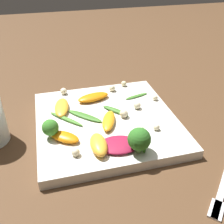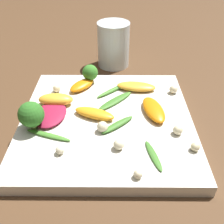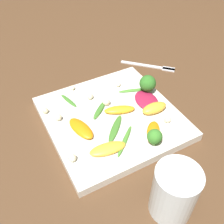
% 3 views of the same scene
% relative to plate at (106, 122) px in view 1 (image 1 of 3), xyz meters
% --- Properties ---
extents(ground_plane, '(2.40, 2.40, 0.00)m').
position_rel_plate_xyz_m(ground_plane, '(0.00, 0.00, -0.01)').
color(ground_plane, '#4C331E').
extents(plate, '(0.31, 0.31, 0.02)m').
position_rel_plate_xyz_m(plate, '(0.00, 0.00, 0.00)').
color(plate, silver).
rests_on(plate, ground_plane).
extents(fork, '(0.13, 0.13, 0.01)m').
position_rel_plate_xyz_m(fork, '(0.23, 0.15, -0.01)').
color(fork, silver).
rests_on(fork, ground_plane).
extents(radicchio_leaf_0, '(0.06, 0.08, 0.01)m').
position_rel_plate_xyz_m(radicchio_leaf_0, '(0.10, -0.00, 0.02)').
color(radicchio_leaf_0, maroon).
rests_on(radicchio_leaf_0, plate).
extents(orange_segment_0, '(0.08, 0.04, 0.01)m').
position_rel_plate_xyz_m(orange_segment_0, '(-0.06, -0.09, 0.02)').
color(orange_segment_0, '#FCAD33').
rests_on(orange_segment_0, plate).
extents(orange_segment_1, '(0.08, 0.05, 0.01)m').
position_rel_plate_xyz_m(orange_segment_1, '(0.02, 0.00, 0.02)').
color(orange_segment_1, orange).
rests_on(orange_segment_1, plate).
extents(orange_segment_2, '(0.06, 0.07, 0.01)m').
position_rel_plate_xyz_m(orange_segment_2, '(0.05, -0.10, 0.02)').
color(orange_segment_2, orange).
rests_on(orange_segment_2, plate).
extents(orange_segment_3, '(0.05, 0.08, 0.02)m').
position_rel_plate_xyz_m(orange_segment_3, '(-0.09, -0.01, 0.02)').
color(orange_segment_3, orange).
rests_on(orange_segment_3, plate).
extents(orange_segment_4, '(0.07, 0.03, 0.02)m').
position_rel_plate_xyz_m(orange_segment_4, '(0.10, -0.04, 0.02)').
color(orange_segment_4, '#FCAD33').
rests_on(orange_segment_4, plate).
extents(broccoli_floret_0, '(0.03, 0.03, 0.04)m').
position_rel_plate_xyz_m(broccoli_floret_0, '(0.04, -0.12, 0.03)').
color(broccoli_floret_0, '#84AD5B').
rests_on(broccoli_floret_0, plate).
extents(broccoli_floret_1, '(0.04, 0.04, 0.05)m').
position_rel_plate_xyz_m(broccoli_floret_1, '(0.12, 0.03, 0.04)').
color(broccoli_floret_1, '#84AD5B').
rests_on(broccoli_floret_1, plate).
extents(arugula_sprig_0, '(0.08, 0.08, 0.01)m').
position_rel_plate_xyz_m(arugula_sprig_0, '(-0.02, -0.05, 0.01)').
color(arugula_sprig_0, '#3D7528').
rests_on(arugula_sprig_0, plate).
extents(arugula_sprig_1, '(0.06, 0.06, 0.01)m').
position_rel_plate_xyz_m(arugula_sprig_1, '(-0.02, 0.03, 0.01)').
color(arugula_sprig_1, '#3D7528').
rests_on(arugula_sprig_1, plate).
extents(arugula_sprig_2, '(0.03, 0.07, 0.00)m').
position_rel_plate_xyz_m(arugula_sprig_2, '(-0.07, 0.10, 0.01)').
color(arugula_sprig_2, '#3D7528').
rests_on(arugula_sprig_2, plate).
extents(arugula_sprig_3, '(0.08, 0.07, 0.01)m').
position_rel_plate_xyz_m(arugula_sprig_3, '(-0.01, -0.09, 0.01)').
color(arugula_sprig_3, '#47842D').
rests_on(arugula_sprig_3, plate).
extents(arugula_sprig_4, '(0.08, 0.04, 0.01)m').
position_rel_plate_xyz_m(arugula_sprig_4, '(0.09, 0.05, 0.01)').
color(arugula_sprig_4, '#47842D').
rests_on(arugula_sprig_4, plate).
extents(macadamia_nut_0, '(0.02, 0.02, 0.02)m').
position_rel_plate_xyz_m(macadamia_nut_0, '(-0.12, 0.04, 0.02)').
color(macadamia_nut_0, beige).
rests_on(macadamia_nut_0, plate).
extents(macadamia_nut_1, '(0.01, 0.01, 0.01)m').
position_rel_plate_xyz_m(macadamia_nut_1, '(0.07, 0.09, 0.02)').
color(macadamia_nut_1, beige).
rests_on(macadamia_nut_1, plate).
extents(macadamia_nut_2, '(0.02, 0.02, 0.02)m').
position_rel_plate_xyz_m(macadamia_nut_2, '(-0.02, 0.08, 0.02)').
color(macadamia_nut_2, beige).
rests_on(macadamia_nut_2, plate).
extents(macadamia_nut_3, '(0.02, 0.02, 0.02)m').
position_rel_plate_xyz_m(macadamia_nut_3, '(0.01, 0.04, 0.02)').
color(macadamia_nut_3, beige).
rests_on(macadamia_nut_3, plate).
extents(macadamia_nut_4, '(0.02, 0.02, 0.02)m').
position_rel_plate_xyz_m(macadamia_nut_4, '(0.10, -0.08, 0.02)').
color(macadamia_nut_4, beige).
rests_on(macadamia_nut_4, plate).
extents(macadamia_nut_5, '(0.01, 0.01, 0.01)m').
position_rel_plate_xyz_m(macadamia_nut_5, '(-0.14, 0.08, 0.02)').
color(macadamia_nut_5, beige).
rests_on(macadamia_nut_5, plate).
extents(macadamia_nut_6, '(0.02, 0.02, 0.02)m').
position_rel_plate_xyz_m(macadamia_nut_6, '(-0.13, -0.08, 0.02)').
color(macadamia_nut_6, beige).
rests_on(macadamia_nut_6, plate).
extents(macadamia_nut_7, '(0.01, 0.01, 0.01)m').
position_rel_plate_xyz_m(macadamia_nut_7, '(-0.05, 0.14, 0.02)').
color(macadamia_nut_7, beige).
rests_on(macadamia_nut_7, plate).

